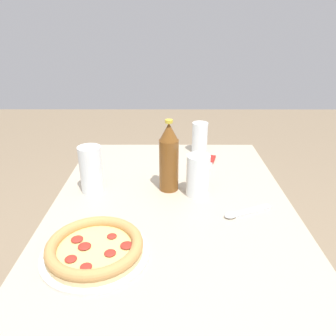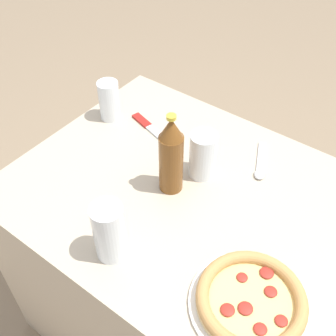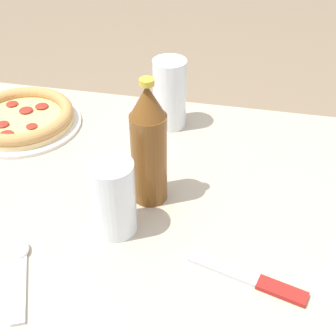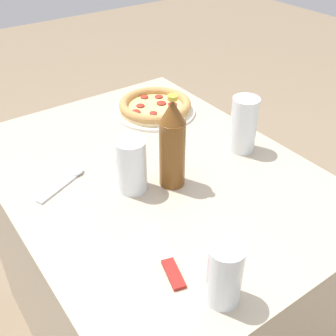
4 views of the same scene
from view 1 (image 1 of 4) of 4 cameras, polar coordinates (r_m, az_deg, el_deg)
name	(u,v)px [view 1 (image 1 of 4)]	position (r m, az deg, el deg)	size (l,w,h in m)	color
table	(171,288)	(1.26, 0.57, -20.19)	(0.98, 0.74, 0.74)	#B7A88E
pizza_margherita	(95,248)	(0.82, -12.60, -13.49)	(0.26, 0.26, 0.04)	silver
glass_mango_juice	(198,177)	(1.04, 5.22, -1.54)	(0.07, 0.07, 0.14)	white
glass_water	(200,139)	(1.39, 5.54, 5.02)	(0.07, 0.07, 0.13)	white
glass_orange_juice	(91,172)	(1.08, -13.21, -0.70)	(0.07, 0.07, 0.16)	white
beer_bottle	(169,158)	(1.05, 0.15, 1.81)	(0.06, 0.06, 0.24)	brown
knife	(209,164)	(1.28, 7.23, 0.68)	(0.19, 0.07, 0.01)	maroon
spoon	(242,213)	(0.98, 12.71, -7.63)	(0.09, 0.15, 0.01)	silver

